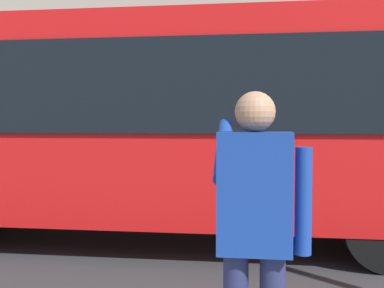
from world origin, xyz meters
The scene contains 3 objects.
ground_plane centered at (0.00, 0.00, 0.00)m, with size 60.00×60.00×0.00m, color #2B2B2D.
red_bus centered at (1.29, 0.40, 1.68)m, with size 9.05×2.54×3.08m.
pedestrian_photographer centered at (-0.26, 4.36, 1.14)m, with size 0.53×0.52×1.70m.
Camera 1 is at (-0.26, 6.92, 1.69)m, focal length 43.90 mm.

